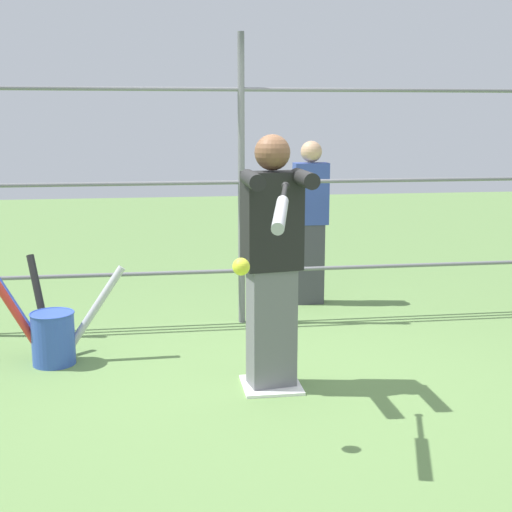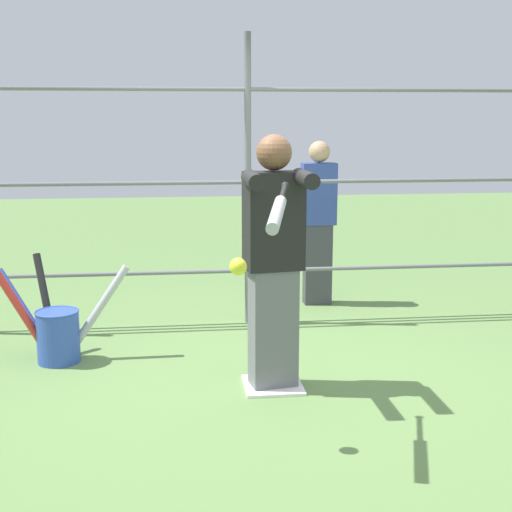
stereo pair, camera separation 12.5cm
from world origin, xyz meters
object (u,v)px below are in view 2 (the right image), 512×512
Objects in this scene: baseball_bat_swinging at (278,210)px; bat_bucket at (56,330)px; bystander_behind_fence at (318,220)px; softball_in_flight at (238,267)px; batter at (274,255)px.

bat_bucket is (1.45, -1.68, -1.12)m from baseball_bat_swinging.
bystander_behind_fence is (-0.87, -3.14, -0.52)m from baseball_bat_swinging.
bat_bucket is 0.66× the size of bystander_behind_fence.
bystander_behind_fence is at bearing -109.35° from softball_in_flight.
bystander_behind_fence reaches higher than baseball_bat_swinging.
batter is 0.94m from softball_in_flight.
softball_in_flight is at bearing 69.86° from batter.
softball_in_flight is at bearing 70.65° from bystander_behind_fence.
bat_bucket is at bearing -49.08° from baseball_bat_swinging.
bystander_behind_fence is (-2.33, -1.46, 0.60)m from bat_bucket.
softball_in_flight is at bearing 127.65° from bat_bucket.
batter is 2.06× the size of baseball_bat_swinging.
baseball_bat_swinging is 0.38m from softball_in_flight.
softball_in_flight is 0.06× the size of bystander_behind_fence.
batter is at bearing -110.14° from softball_in_flight.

